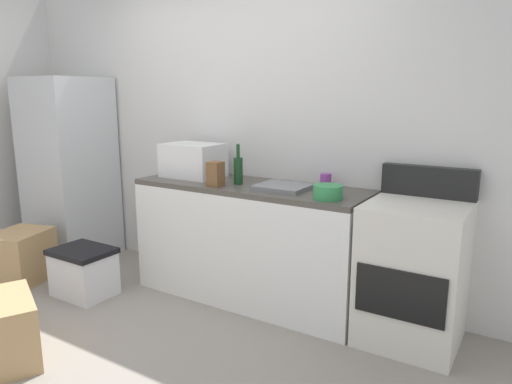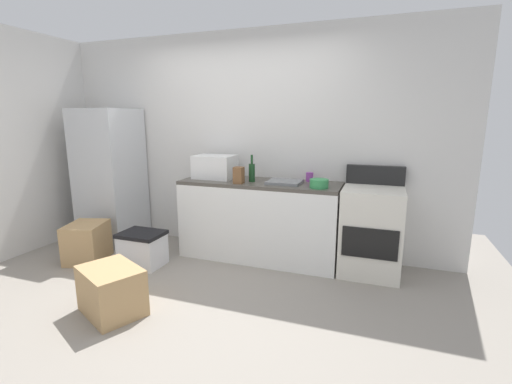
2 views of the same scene
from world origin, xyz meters
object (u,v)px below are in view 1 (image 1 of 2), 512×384
mixing_bowl (328,192)px  cardboard_box_large (21,257)px  wine_bottle (238,170)px  knife_block (215,174)px  stove_oven (413,271)px  coffee_mug (326,180)px  refrigerator (69,168)px  microwave (193,160)px  storage_bin (84,272)px

mixing_bowl → cardboard_box_large: size_ratio=0.42×
wine_bottle → knife_block: wine_bottle is taller
stove_oven → coffee_mug: bearing=165.0°
refrigerator → microwave: 1.49m
stove_oven → coffee_mug: 0.87m
refrigerator → stove_oven: 3.29m
coffee_mug → microwave: bearing=-171.8°
refrigerator → mixing_bowl: refrigerator is taller
coffee_mug → storage_bin: coffee_mug is taller
wine_bottle → knife_block: size_ratio=1.67×
mixing_bowl → stove_oven: bearing=16.7°
storage_bin → stove_oven: bearing=15.8°
stove_oven → wine_bottle: (-1.30, -0.05, 0.54)m
microwave → wine_bottle: bearing=-8.7°
refrigerator → cardboard_box_large: bearing=-71.7°
coffee_mug → mixing_bowl: 0.38m
knife_block → mixing_bowl: size_ratio=0.95×
wine_bottle → mixing_bowl: wine_bottle is taller
microwave → mixing_bowl: microwave is taller
microwave → storage_bin: microwave is taller
wine_bottle → cardboard_box_large: wine_bottle is taller
knife_block → stove_oven: bearing=8.2°
knife_block → refrigerator: bearing=175.6°
storage_bin → coffee_mug: bearing=27.2°
stove_oven → wine_bottle: wine_bottle is taller
stove_oven → knife_block: 1.50m
cardboard_box_large → storage_bin: cardboard_box_large is taller
refrigerator → coffee_mug: (2.57, 0.24, 0.09)m
stove_oven → knife_block: stove_oven is taller
refrigerator → knife_block: size_ratio=9.52×
wine_bottle → storage_bin: size_ratio=0.65×
coffee_mug → mixing_bowl: size_ratio=0.53×
knife_block → storage_bin: knife_block is taller
stove_oven → cardboard_box_large: 3.14m
wine_bottle → coffee_mug: (0.60, 0.23, -0.06)m
stove_oven → cardboard_box_large: size_ratio=2.40×
microwave → mixing_bowl: size_ratio=2.42×
refrigerator → wine_bottle: 1.97m
storage_bin → mixing_bowl: bearing=15.6°
mixing_bowl → storage_bin: mixing_bowl is taller
refrigerator → cardboard_box_large: refrigerator is taller
knife_block → microwave: bearing=150.0°
cardboard_box_large → wine_bottle: bearing=22.5°
knife_block → storage_bin: 1.33m
microwave → knife_block: (0.40, -0.23, -0.05)m
coffee_mug → storage_bin: 2.01m
refrigerator → cardboard_box_large: 0.98m
coffee_mug → storage_bin: bearing=-152.8°
refrigerator → wine_bottle: size_ratio=5.71×
microwave → cardboard_box_large: (-1.24, -0.79, -0.82)m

